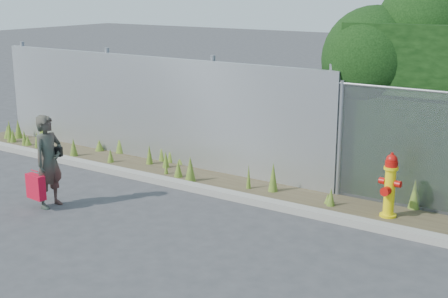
% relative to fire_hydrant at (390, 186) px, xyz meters
% --- Properties ---
extents(ground, '(80.00, 80.00, 0.00)m').
position_rel_fire_hydrant_xyz_m(ground, '(-2.18, -2.42, -0.52)').
color(ground, '#373739').
rests_on(ground, ground).
extents(curb, '(16.00, 0.22, 0.12)m').
position_rel_fire_hydrant_xyz_m(curb, '(-2.18, -0.62, -0.46)').
color(curb, gray).
rests_on(curb, ground).
extents(weed_strip, '(16.00, 1.33, 0.54)m').
position_rel_fire_hydrant_xyz_m(weed_strip, '(-2.25, 0.13, -0.36)').
color(weed_strip, '#433926').
rests_on(weed_strip, ground).
extents(corrugated_fence, '(8.50, 0.21, 2.30)m').
position_rel_fire_hydrant_xyz_m(corrugated_fence, '(-5.42, 0.59, 0.58)').
color(corrugated_fence, '#A9ACB0').
rests_on(corrugated_fence, ground).
extents(fire_hydrant, '(0.36, 0.32, 1.08)m').
position_rel_fire_hydrant_xyz_m(fire_hydrant, '(0.00, 0.00, 0.00)').
color(fire_hydrant, yellow).
rests_on(fire_hydrant, ground).
extents(woman, '(0.41, 0.60, 1.56)m').
position_rel_fire_hydrant_xyz_m(woman, '(-4.91, -2.60, 0.26)').
color(woman, '#0E5A44').
rests_on(woman, ground).
extents(red_tote_bag, '(0.37, 0.14, 0.49)m').
position_rel_fire_hydrant_xyz_m(red_tote_bag, '(-4.99, -2.84, -0.13)').
color(red_tote_bag, red).
extents(black_shoulder_bag, '(0.21, 0.09, 0.16)m').
position_rel_fire_hydrant_xyz_m(black_shoulder_bag, '(-4.87, -2.47, 0.40)').
color(black_shoulder_bag, black).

